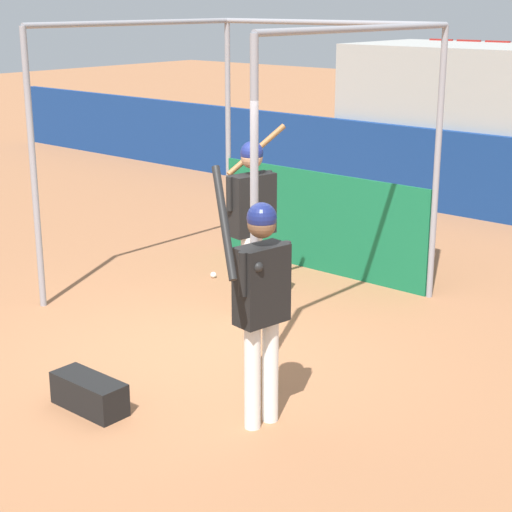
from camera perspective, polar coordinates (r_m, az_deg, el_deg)
ground_plane at (r=8.33m, az=-3.90°, el=-6.49°), size 60.00×60.00×0.00m
outfield_wall at (r=13.50m, az=16.34°, el=4.84°), size 24.00×0.12×1.32m
batting_cage at (r=10.04m, az=2.33°, el=5.31°), size 3.19×3.15×3.06m
player_batter at (r=8.97m, az=-0.27°, el=3.07°), size 0.53×0.96×1.99m
player_waiting at (r=6.57m, az=0.32°, el=-2.52°), size 0.49×0.78×2.11m
equipment_bag at (r=7.32m, az=-11.05°, el=-8.99°), size 0.70×0.28×0.28m
baseball at (r=10.51m, az=-2.86°, el=-1.27°), size 0.07×0.07×0.07m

